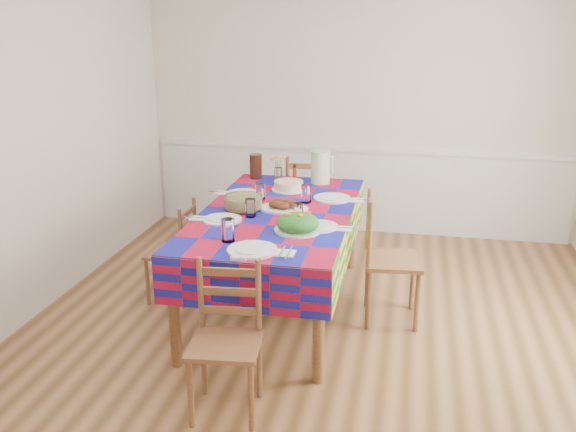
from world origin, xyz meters
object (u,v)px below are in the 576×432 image
Objects in this scene: meat_platter at (283,206)px; tea_pitcher at (256,166)px; chair_near at (226,341)px; dining_table at (277,222)px; chair_far at (308,203)px; chair_left at (175,252)px; green_pitcher at (321,167)px; chair_right at (387,260)px.

meat_platter is 1.00m from tea_pitcher.
tea_pitcher is 2.35m from chair_near.
tea_pitcher is at bearing 114.01° from dining_table.
chair_far reaches higher than meat_platter.
chair_far is 1.18× the size of chair_left.
chair_near is (-0.00, -1.34, -0.28)m from dining_table.
green_pitcher is 0.32× the size of chair_near.
tea_pitcher is 0.74m from chair_far.
green_pitcher is 0.29× the size of chair_right.
tea_pitcher is 0.23× the size of chair_right.
chair_near is (-0.20, -2.22, -0.52)m from green_pitcher.
chair_far is (0.01, 2.68, 0.04)m from chair_near.
tea_pitcher is (-0.45, 0.89, 0.08)m from meat_platter.
dining_table is at bearing 83.69° from chair_near.
tea_pitcher reaches higher than dining_table.
green_pitcher is 1.20m from chair_right.
meat_platter is 1.36m from chair_far.
meat_platter is at bearing 81.94° from chair_right.
chair_right is at bearing -0.30° from dining_table.
chair_left is (-0.86, -1.34, -0.07)m from chair_far.
dining_table is 0.13m from meat_platter.
chair_near is at bearing 32.32° from chair_left.
chair_near is (-0.04, -1.37, -0.41)m from meat_platter.
chair_near is 1.59m from chair_left.
green_pitcher reaches higher than chair_far.
tea_pitcher is at bearing 39.30° from chair_far.
chair_left is at bearing 51.33° from chair_far.
chair_left is 0.84× the size of chair_right.
chair_far reaches higher than chair_left.
chair_far reaches higher than chair_near.
tea_pitcher is 1.15m from chair_left.
chair_near reaches higher than dining_table.
dining_table is at bearing -141.33° from meat_platter.
green_pitcher is (0.16, 0.84, 0.12)m from meat_platter.
meat_platter is at bearing 91.97° from chair_left.
dining_table is at bearing 89.96° from chair_left.
chair_right reaches higher than chair_near.
chair_near is 2.68m from chair_far.
chair_right is at bearing 116.15° from chair_far.
chair_far is (0.41, 0.42, -0.45)m from tea_pitcher.
green_pitcher reaches higher than meat_platter.
dining_table is 2.53× the size of chair_left.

